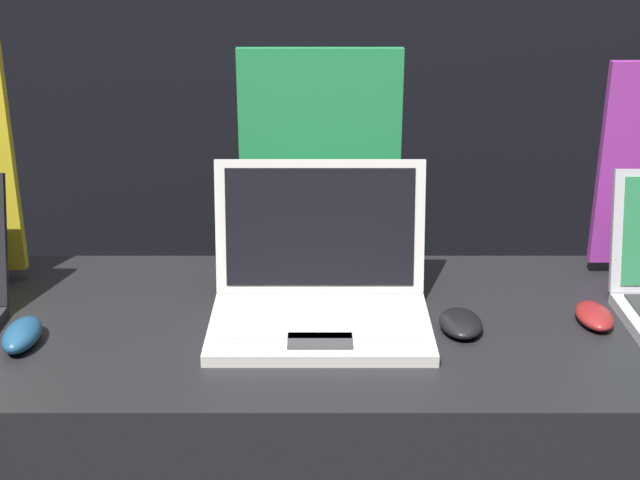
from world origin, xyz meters
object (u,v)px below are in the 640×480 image
mouse_front (27,334)px  mouse_back (599,316)px  mouse_middle (465,323)px  laptop_middle (322,286)px  promo_stand_middle (322,171)px

mouse_front → mouse_back: (0.96, 0.08, -0.01)m
mouse_front → mouse_middle: size_ratio=1.07×
mouse_back → mouse_front: bearing=-175.2°
mouse_front → laptop_middle: 0.50m
mouse_front → promo_stand_middle: bearing=32.0°
mouse_back → promo_stand_middle: bearing=155.1°
mouse_middle → promo_stand_middle: (-0.24, 0.25, 0.19)m
laptop_middle → mouse_back: (0.48, -0.02, -0.05)m
promo_stand_middle → laptop_middle: bearing=-90.0°
promo_stand_middle → mouse_back: 0.56m
mouse_front → mouse_back: 0.96m
mouse_front → laptop_middle: bearing=11.8°
mouse_middle → mouse_back: bearing=6.8°
mouse_middle → mouse_front: bearing=-175.9°
promo_stand_middle → mouse_back: promo_stand_middle is taller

